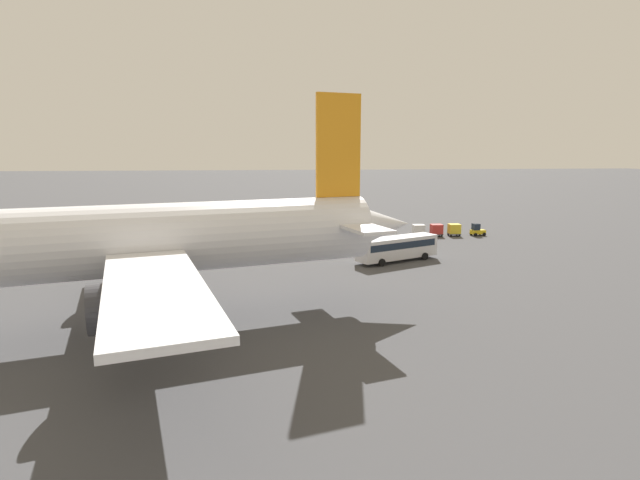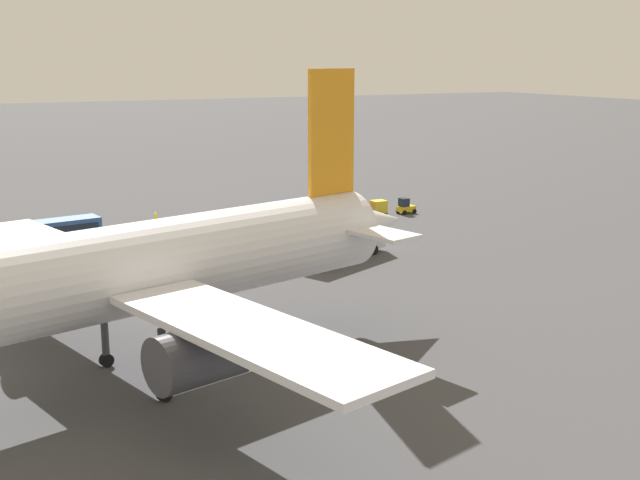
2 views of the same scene
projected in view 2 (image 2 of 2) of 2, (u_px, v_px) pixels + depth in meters
name	position (u px, v px, depth m)	size (l,w,h in m)	color
ground_plane	(157.00, 228.00, 97.63)	(600.00, 600.00, 0.00)	#424244
airplane	(105.00, 276.00, 48.46)	(52.09, 44.71, 19.50)	silver
shuttle_bus_near	(52.00, 232.00, 86.31)	(10.47, 4.35, 3.20)	#2D5199
shuttle_bus_far	(343.00, 241.00, 82.14)	(11.88, 7.43, 3.24)	silver
baggage_tug	(405.00, 207.00, 106.57)	(2.53, 1.86, 2.10)	gold
worker_person	(156.00, 218.00, 99.18)	(0.38, 0.38, 1.74)	#1E1E2D
cargo_cart_yellow	(379.00, 207.00, 104.85)	(2.02, 1.71, 2.06)	#38383D
cargo_cart_red	(357.00, 209.00, 103.48)	(2.02, 1.71, 2.06)	#38383D
cargo_cart_white	(336.00, 211.00, 102.14)	(2.02, 1.71, 2.06)	#38383D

